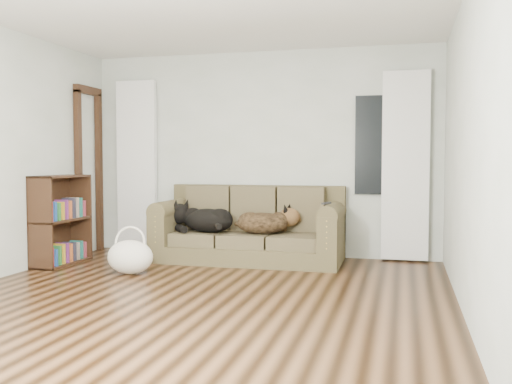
% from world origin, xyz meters
% --- Properties ---
extents(floor, '(5.00, 5.00, 0.00)m').
position_xyz_m(floor, '(0.00, 0.00, 0.00)').
color(floor, black).
rests_on(floor, ground).
extents(wall_back, '(4.50, 0.04, 2.60)m').
position_xyz_m(wall_back, '(0.00, 2.50, 1.30)').
color(wall_back, silver).
rests_on(wall_back, ground).
extents(wall_right, '(0.04, 5.00, 2.60)m').
position_xyz_m(wall_right, '(2.25, 0.00, 1.30)').
color(wall_right, silver).
rests_on(wall_right, ground).
extents(curtain_left, '(0.55, 0.08, 2.25)m').
position_xyz_m(curtain_left, '(-1.70, 2.42, 1.15)').
color(curtain_left, white).
rests_on(curtain_left, ground).
extents(curtain_right, '(0.55, 0.08, 2.25)m').
position_xyz_m(curtain_right, '(1.80, 2.42, 1.15)').
color(curtain_right, white).
rests_on(curtain_right, ground).
extents(window_pane, '(0.50, 0.03, 1.20)m').
position_xyz_m(window_pane, '(1.45, 2.47, 1.40)').
color(window_pane, black).
rests_on(window_pane, wall_back).
extents(door_casing, '(0.07, 0.60, 2.10)m').
position_xyz_m(door_casing, '(-2.20, 2.05, 1.05)').
color(door_casing, black).
rests_on(door_casing, ground).
extents(sofa, '(2.23, 0.96, 0.91)m').
position_xyz_m(sofa, '(-0.02, 1.98, 0.45)').
color(sofa, brown).
rests_on(sofa, floor).
extents(dog_black_lab, '(0.83, 0.74, 0.29)m').
position_xyz_m(dog_black_lab, '(-0.55, 1.89, 0.48)').
color(dog_black_lab, black).
rests_on(dog_black_lab, sofa).
extents(dog_shepherd, '(0.69, 0.54, 0.28)m').
position_xyz_m(dog_shepherd, '(0.21, 1.92, 0.49)').
color(dog_shepherd, black).
rests_on(dog_shepherd, sofa).
extents(tv_remote, '(0.10, 0.20, 0.02)m').
position_xyz_m(tv_remote, '(0.94, 1.83, 0.73)').
color(tv_remote, black).
rests_on(tv_remote, sofa).
extents(tote_bag, '(0.59, 0.51, 0.36)m').
position_xyz_m(tote_bag, '(-1.04, 0.90, 0.16)').
color(tote_bag, white).
rests_on(tote_bag, floor).
extents(bookshelf, '(0.39, 0.86, 1.04)m').
position_xyz_m(bookshelf, '(-2.09, 1.24, 0.50)').
color(bookshelf, black).
rests_on(bookshelf, floor).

